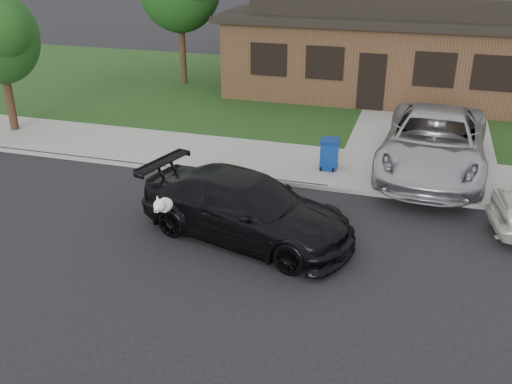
% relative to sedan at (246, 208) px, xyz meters
% --- Properties ---
extents(ground, '(120.00, 120.00, 0.00)m').
position_rel_sedan_xyz_m(ground, '(-2.42, -0.42, -0.73)').
color(ground, black).
rests_on(ground, ground).
extents(sidewalk, '(60.00, 3.00, 0.12)m').
position_rel_sedan_xyz_m(sidewalk, '(-2.42, 4.58, -0.67)').
color(sidewalk, gray).
rests_on(sidewalk, ground).
extents(curb, '(60.00, 0.12, 0.12)m').
position_rel_sedan_xyz_m(curb, '(-2.42, 3.08, -0.67)').
color(curb, gray).
rests_on(curb, ground).
extents(lawn, '(60.00, 13.00, 0.13)m').
position_rel_sedan_xyz_m(lawn, '(-2.42, 12.58, -0.67)').
color(lawn, '#193814').
rests_on(lawn, ground).
extents(driveway, '(4.50, 13.00, 0.14)m').
position_rel_sedan_xyz_m(driveway, '(3.58, 9.58, -0.66)').
color(driveway, gray).
rests_on(driveway, ground).
extents(sedan, '(5.39, 3.25, 1.46)m').
position_rel_sedan_xyz_m(sedan, '(0.00, 0.00, 0.00)').
color(sedan, black).
rests_on(sedan, ground).
extents(minivan, '(3.05, 6.13, 1.67)m').
position_rel_sedan_xyz_m(minivan, '(3.94, 4.99, 0.24)').
color(minivan, '#A7A9AE').
rests_on(minivan, driveway).
extents(recycling_bin, '(0.57, 0.59, 0.89)m').
position_rel_sedan_xyz_m(recycling_bin, '(1.13, 4.32, -0.16)').
color(recycling_bin, navy).
rests_on(recycling_bin, sidewalk).
extents(house, '(12.60, 8.60, 4.65)m').
position_rel_sedan_xyz_m(house, '(1.58, 14.58, 1.40)').
color(house, '#422B1C').
rests_on(house, ground).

